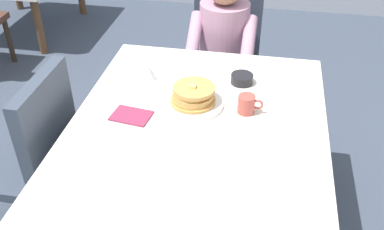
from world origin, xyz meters
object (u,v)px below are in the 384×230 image
cup_coffee (247,104)px  spoon_near_edge (175,154)px  chair_left_side (34,151)px  dining_table_main (195,150)px  bowl_butter (242,79)px  breakfast_stack (193,95)px  syrup_pitcher (149,72)px  chair_diner (225,52)px  diner_person (223,43)px  fork_left_of_plate (151,103)px  knife_right_of_plate (234,111)px  plate_breakfast (193,104)px

cup_coffee → spoon_near_edge: size_ratio=0.75×
chair_left_side → cup_coffee: chair_left_side is taller
dining_table_main → bowl_butter: size_ratio=13.85×
breakfast_stack → syrup_pitcher: 0.32m
breakfast_stack → chair_left_side: bearing=-163.4°
chair_diner → spoon_near_edge: bearing=88.0°
diner_person → fork_left_of_plate: bearing=74.3°
dining_table_main → chair_left_side: bearing=180.0°
bowl_butter → knife_right_of_plate: size_ratio=0.55×
chair_left_side → plate_breakfast: (0.72, 0.21, 0.22)m
syrup_pitcher → fork_left_of_plate: syrup_pitcher is taller
diner_person → cup_coffee: 0.85m
chair_left_side → syrup_pitcher: 0.66m
syrup_pitcher → knife_right_of_plate: bearing=-25.2°
plate_breakfast → fork_left_of_plate: size_ratio=1.56×
syrup_pitcher → breakfast_stack: bearing=-36.0°
breakfast_stack → cup_coffee: bearing=-3.9°
breakfast_stack → knife_right_of_plate: size_ratio=1.04×
plate_breakfast → syrup_pitcher: 0.32m
knife_right_of_plate → diner_person: bearing=16.2°
breakfast_stack → bowl_butter: size_ratio=1.89×
plate_breakfast → bowl_butter: 0.31m
diner_person → knife_right_of_plate: diner_person is taller
breakfast_stack → cup_coffee: 0.25m
plate_breakfast → breakfast_stack: bearing=96.1°
knife_right_of_plate → plate_breakfast: bearing=89.9°
breakfast_stack → bowl_butter: bearing=48.9°
chair_diner → cup_coffee: size_ratio=8.23×
cup_coffee → syrup_pitcher: (-0.50, 0.20, -0.01)m
dining_table_main → chair_left_side: size_ratio=1.64×
bowl_butter → spoon_near_edge: bowl_butter is taller
bowl_butter → knife_right_of_plate: bearing=-92.9°
dining_table_main → breakfast_stack: bearing=102.4°
dining_table_main → spoon_near_edge: size_ratio=10.16×
plate_breakfast → bowl_butter: size_ratio=2.55×
plate_breakfast → cup_coffee: bearing=-3.0°
dining_table_main → chair_left_side: chair_left_side is taller
bowl_butter → syrup_pitcher: size_ratio=1.38×
knife_right_of_plate → spoon_near_edge: 0.39m
diner_person → syrup_pitcher: bearing=64.0°
dining_table_main → syrup_pitcher: size_ratio=19.05×
fork_left_of_plate → spoon_near_edge: same height
chair_left_side → plate_breakfast: chair_left_side is taller
cup_coffee → diner_person: bearing=104.1°
chair_left_side → knife_right_of_plate: 0.96m
cup_coffee → breakfast_stack: bearing=176.1°
plate_breakfast → fork_left_of_plate: bearing=-174.0°
cup_coffee → bowl_butter: 0.25m
bowl_butter → syrup_pitcher: syrup_pitcher is taller
cup_coffee → fork_left_of_plate: bearing=-179.1°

